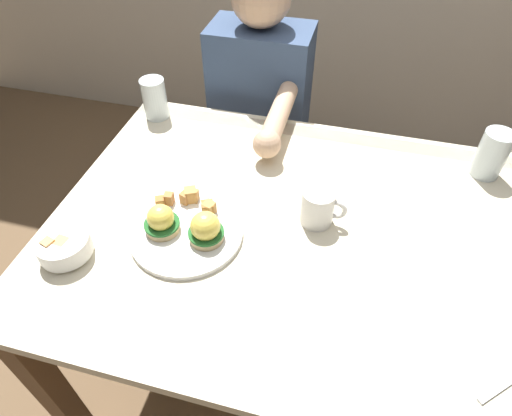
{
  "coord_description": "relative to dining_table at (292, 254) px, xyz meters",
  "views": [
    {
      "loc": [
        0.09,
        -0.72,
        1.53
      ],
      "look_at": [
        -0.1,
        0.0,
        0.78
      ],
      "focal_mm": 30.63,
      "sensor_mm": 36.0,
      "label": 1
    }
  ],
  "objects": [
    {
      "name": "fruit_bowl",
      "position": [
        -0.49,
        -0.22,
        0.14
      ],
      "size": [
        0.12,
        0.12,
        0.06
      ],
      "color": "white",
      "rests_on": "dining_table"
    },
    {
      "name": "water_glass_far",
      "position": [
        0.46,
        0.33,
        0.16
      ],
      "size": [
        0.08,
        0.08,
        0.13
      ],
      "color": "silver",
      "rests_on": "dining_table"
    },
    {
      "name": "coffee_mug",
      "position": [
        0.05,
        0.03,
        0.16
      ],
      "size": [
        0.11,
        0.08,
        0.09
      ],
      "color": "white",
      "rests_on": "dining_table"
    },
    {
      "name": "ground_plane",
      "position": [
        0.0,
        0.0,
        -0.63
      ],
      "size": [
        6.0,
        6.0,
        0.0
      ],
      "primitive_type": "plane",
      "color": "brown"
    },
    {
      "name": "eggs_benedict_plate",
      "position": [
        -0.24,
        -0.09,
        0.13
      ],
      "size": [
        0.27,
        0.27,
        0.09
      ],
      "color": "white",
      "rests_on": "dining_table"
    },
    {
      "name": "dining_table",
      "position": [
        0.0,
        0.0,
        0.0
      ],
      "size": [
        1.2,
        0.9,
        0.74
      ],
      "color": "beige",
      "rests_on": "ground_plane"
    },
    {
      "name": "diner_person",
      "position": [
        -0.24,
        0.6,
        0.02
      ],
      "size": [
        0.34,
        0.54,
        1.14
      ],
      "color": "#33333D",
      "rests_on": "ground_plane"
    },
    {
      "name": "water_glass_near",
      "position": [
        -0.52,
        0.36,
        0.16
      ],
      "size": [
        0.08,
        0.08,
        0.13
      ],
      "color": "silver",
      "rests_on": "dining_table"
    }
  ]
}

